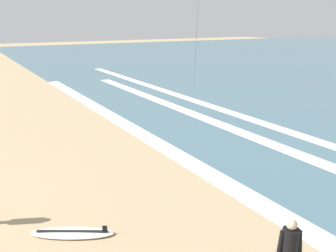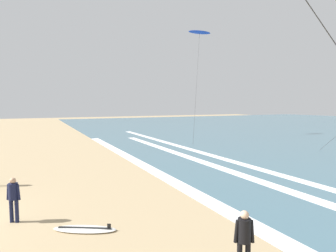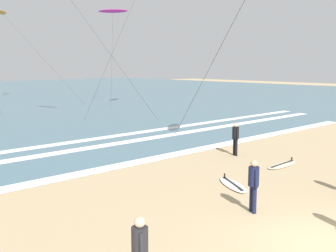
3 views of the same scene
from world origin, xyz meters
TOP-DOWN VIEW (x-y plane):
  - wave_foam_shoreline at (-0.51, 10.01)m, footprint 43.64×0.85m
  - wave_foam_mid_break at (1.66, 14.23)m, footprint 45.64×0.80m
  - wave_foam_outer_break at (-1.83, 16.28)m, footprint 54.03×0.75m
  - surfer_left_near at (6.46, 7.87)m, footprint 0.32×0.49m
  - surfboard_left_pile at (2.34, 4.79)m, footprint 1.56×2.12m

SIDE VIEW (x-z plane):
  - wave_foam_shoreline at x=-0.51m, z-range 0.01..0.02m
  - wave_foam_mid_break at x=1.66m, z-range 0.01..0.02m
  - wave_foam_outer_break at x=-1.83m, z-range 0.01..0.02m
  - surfboard_left_pile at x=2.34m, z-range -0.08..0.17m
  - surfer_left_near at x=6.46m, z-range 0.16..1.76m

